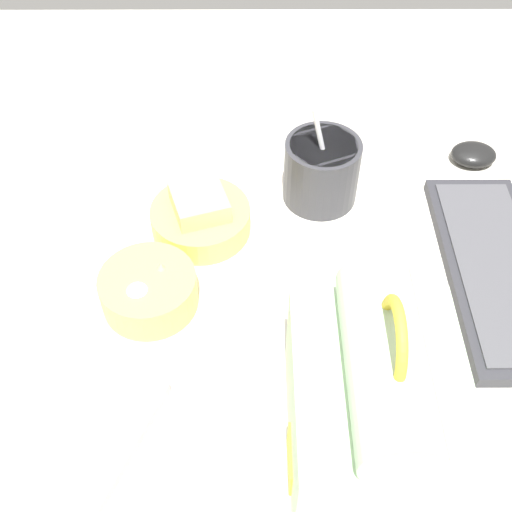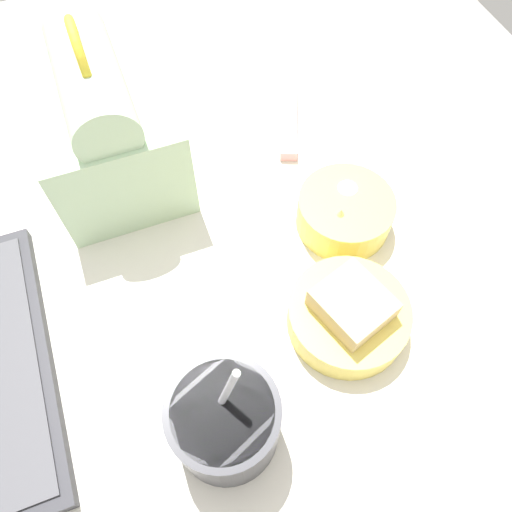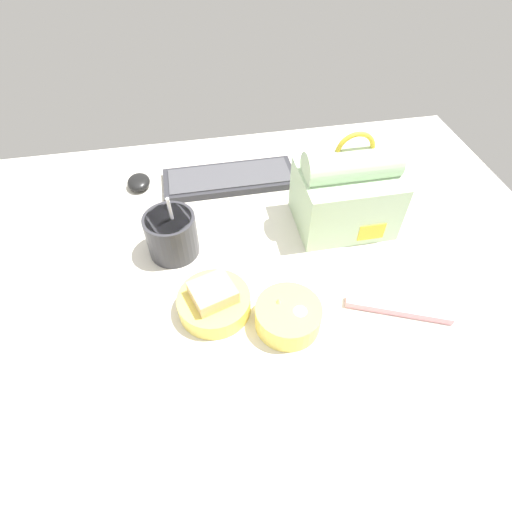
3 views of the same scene
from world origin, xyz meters
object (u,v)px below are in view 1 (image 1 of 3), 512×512
object	(u,v)px
computer_mouse	(474,154)
chopstick_case	(116,461)
keyboard	(495,270)
soup_cup	(321,170)
lunch_bag	(375,402)
bento_bowl_snacks	(149,290)
bento_bowl_sandwich	(201,217)

from	to	relation	value
computer_mouse	chopstick_case	bearing A→B (deg)	-44.77
keyboard	computer_mouse	distance (cm)	23.06
keyboard	soup_cup	size ratio (longest dim) A/B	2.09
lunch_bag	chopstick_case	distance (cm)	27.51
lunch_bag	bento_bowl_snacks	world-z (taller)	lunch_bag
keyboard	soup_cup	bearing A→B (deg)	-124.75
bento_bowl_snacks	keyboard	bearing A→B (deg)	95.54
bento_bowl_sandwich	bento_bowl_snacks	xyz separation A→B (cm)	(12.85, -5.70, 0.08)
lunch_bag	computer_mouse	bearing A→B (deg)	154.51
lunch_bag	soup_cup	bearing A→B (deg)	-176.59
lunch_bag	computer_mouse	xyz separation A→B (cm)	(-46.09, 21.97, -7.21)
lunch_bag	soup_cup	distance (cm)	38.61
keyboard	chopstick_case	world-z (taller)	keyboard
keyboard	bento_bowl_snacks	xyz separation A→B (cm)	(4.32, -44.56, 1.58)
keyboard	bento_bowl_sandwich	world-z (taller)	bento_bowl_sandwich
keyboard	computer_mouse	world-z (taller)	computer_mouse
lunch_bag	chopstick_case	bearing A→B (deg)	-84.52
keyboard	bento_bowl_snacks	distance (cm)	44.79
computer_mouse	soup_cup	bearing A→B (deg)	-72.36
lunch_bag	computer_mouse	world-z (taller)	lunch_bag
bento_bowl_snacks	chopstick_case	world-z (taller)	bento_bowl_snacks
soup_cup	bento_bowl_snacks	world-z (taller)	soup_cup
keyboard	bento_bowl_sandwich	size ratio (longest dim) A/B	2.44
bento_bowl_sandwich	chopstick_case	bearing A→B (deg)	-11.66
chopstick_case	computer_mouse	bearing A→B (deg)	135.23
keyboard	computer_mouse	xyz separation A→B (cm)	(-22.94, 2.31, 0.40)
bento_bowl_snacks	chopstick_case	size ratio (longest dim) A/B	0.63
keyboard	bento_bowl_sandwich	bearing A→B (deg)	-102.37
bento_bowl_snacks	chopstick_case	distance (cm)	21.46
lunch_bag	bento_bowl_sandwich	xyz separation A→B (cm)	(-31.67, -19.20, -6.11)
soup_cup	lunch_bag	bearing A→B (deg)	3.41
computer_mouse	keyboard	bearing A→B (deg)	-5.75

